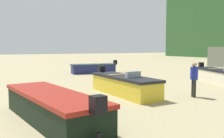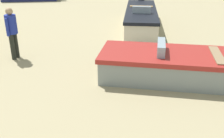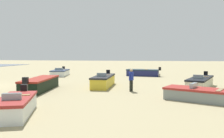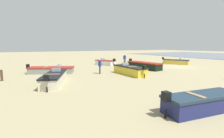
{
  "view_description": "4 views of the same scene",
  "coord_description": "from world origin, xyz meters",
  "views": [
    {
      "loc": [
        8.0,
        4.05,
        2.28
      ],
      "look_at": [
        -3.02,
        10.06,
        1.18
      ],
      "focal_mm": 39.33,
      "sensor_mm": 36.0,
      "label": 1
    },
    {
      "loc": [
        8.6,
        13.58,
        3.09
      ],
      "look_at": [
        2.69,
        15.18,
        0.45
      ],
      "focal_mm": 42.87,
      "sensor_mm": 36.0,
      "label": 2
    },
    {
      "loc": [
        16.35,
        14.15,
        2.65
      ],
      "look_at": [
        -5.78,
        10.29,
        1.23
      ],
      "focal_mm": 36.71,
      "sensor_mm": 36.0,
      "label": 3
    },
    {
      "loc": [
        -16.37,
        20.32,
        3.01
      ],
      "look_at": [
        -4.98,
        13.96,
        1.21
      ],
      "focal_mm": 26.54,
      "sensor_mm": 36.0,
      "label": 4
    }
  ],
  "objects": [
    {
      "name": "boat_yellow_7",
      "position": [
        2.55,
        -2.53,
        0.41
      ],
      "size": [
        4.19,
        3.03,
        1.11
      ],
      "rotation": [
        0.0,
        0.0,
        2.06
      ],
      "color": "gold",
      "rests_on": "ground"
    },
    {
      "name": "boat_yellow_5",
      "position": [
        -2.09,
        10.21,
        0.47
      ],
      "size": [
        4.77,
        1.42,
        1.23
      ],
      "rotation": [
        0.0,
        0.0,
        4.73
      ],
      "color": "gold",
      "rests_on": "ground"
    },
    {
      "name": "mooring_post_near_water",
      "position": [
        0.7,
        21.8,
        0.49
      ],
      "size": [
        0.2,
        0.2,
        0.98
      ],
      "primitive_type": "cylinder",
      "color": "#473422",
      "rests_on": "ground"
    },
    {
      "name": "boat_navy_6",
      "position": [
        -11.96,
        13.06,
        0.42
      ],
      "size": [
        1.82,
        4.27,
        1.14
      ],
      "rotation": [
        0.0,
        0.0,
        3.0
      ],
      "color": "navy",
      "rests_on": "ground"
    },
    {
      "name": "ground_plane",
      "position": [
        0.0,
        0.0,
        0.0
      ],
      "size": [
        160.0,
        160.0,
        0.0
      ],
      "primitive_type": "plane",
      "color": "tan"
    },
    {
      "name": "boat_white_3",
      "position": [
        7.33,
        8.3,
        0.41
      ],
      "size": [
        3.81,
        2.44,
        1.11
      ],
      "rotation": [
        0.0,
        0.0,
        5.06
      ],
      "color": "white",
      "rests_on": "ground"
    },
    {
      "name": "boat_cream_4",
      "position": [
        -2.54,
        17.95,
        0.44
      ],
      "size": [
        5.35,
        3.06,
        1.17
      ],
      "rotation": [
        0.0,
        0.0,
        4.35
      ],
      "color": "beige",
      "rests_on": "ground"
    },
    {
      "name": "beach_walker_foreground",
      "position": [
        0.01,
        12.7,
        0.95
      ],
      "size": [
        0.51,
        0.46,
        1.62
      ],
      "rotation": [
        0.0,
        0.0,
        5.8
      ],
      "color": "#242720",
      "rests_on": "ground"
    },
    {
      "name": "boat_grey_2",
      "position": [
        2.91,
        17.31,
        0.37
      ],
      "size": [
        3.51,
        5.06,
        1.04
      ],
      "rotation": [
        0.0,
        0.0,
        2.71
      ],
      "color": "gray",
      "rests_on": "ground"
    },
    {
      "name": "boat_black_1",
      "position": [
        0.6,
        5.98,
        0.46
      ],
      "size": [
        5.35,
        2.09,
        1.23
      ],
      "rotation": [
        0.0,
        0.0,
        1.7
      ],
      "color": "black",
      "rests_on": "ground"
    },
    {
      "name": "beach_walker_distant",
      "position": [
        7.6,
        4.42,
        0.95
      ],
      "size": [
        0.38,
        0.54,
        1.62
      ],
      "rotation": [
        0.0,
        0.0,
        1.43
      ],
      "color": "black",
      "rests_on": "ground"
    }
  ]
}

